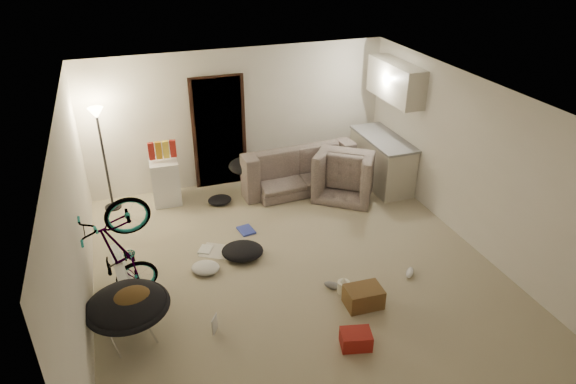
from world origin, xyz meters
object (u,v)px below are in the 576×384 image
object	(u,v)px
kitchen_counter	(381,162)
tv_box	(126,280)
sofa	(294,170)
armchair	(347,176)
mini_fridge	(166,182)
drink_case_b	(356,339)
juicer	(343,286)
bicycle	(125,274)
saucer_chair	(129,312)
floor_lamp	(101,138)
drink_case_a	(364,297)

from	to	relation	value
kitchen_counter	tv_box	world-z (taller)	kitchen_counter
sofa	armchair	size ratio (longest dim) A/B	2.09
sofa	mini_fridge	distance (m)	2.34
armchair	drink_case_b	size ratio (longest dim) A/B	2.87
juicer	bicycle	bearing A→B (deg)	164.13
armchair	bicycle	distance (m)	4.38
saucer_chair	drink_case_b	distance (m)	2.66
armchair	mini_fridge	bearing A→B (deg)	23.96
tv_box	juicer	xyz separation A→B (m)	(2.73, -0.81, -0.20)
mini_fridge	juicer	world-z (taller)	mini_fridge
bicycle	saucer_chair	xyz separation A→B (m)	(0.00, -0.75, -0.01)
armchair	drink_case_b	distance (m)	3.87
sofa	floor_lamp	bearing A→B (deg)	-6.93
mini_fridge	juicer	bearing A→B (deg)	-57.26
bicycle	saucer_chair	bearing A→B (deg)	175.64
sofa	juicer	bearing A→B (deg)	78.75
armchair	drink_case_b	world-z (taller)	armchair
armchair	tv_box	bearing A→B (deg)	60.50
drink_case_a	juicer	size ratio (longest dim) A/B	1.94
kitchen_counter	mini_fridge	distance (m)	3.94
floor_lamp	sofa	world-z (taller)	floor_lamp
kitchen_counter	saucer_chair	world-z (taller)	kitchen_counter
mini_fridge	drink_case_b	world-z (taller)	mini_fridge
floor_lamp	bicycle	xyz separation A→B (m)	(0.10, -2.61, -0.89)
sofa	juicer	xyz separation A→B (m)	(-0.44, -3.19, -0.21)
saucer_chair	tv_box	xyz separation A→B (m)	(-0.00, 0.78, -0.11)
bicycle	drink_case_b	size ratio (longest dim) A/B	4.52
kitchen_counter	juicer	world-z (taller)	kitchen_counter
floor_lamp	armchair	bearing A→B (deg)	-10.80
floor_lamp	saucer_chair	bearing A→B (deg)	-88.30
armchair	saucer_chair	world-z (taller)	saucer_chair
mini_fridge	kitchen_counter	bearing A→B (deg)	-5.33
saucer_chair	tv_box	bearing A→B (deg)	90.00
sofa	bicycle	size ratio (longest dim) A/B	1.33
kitchen_counter	tv_box	size ratio (longest dim) A/B	1.66
tv_box	sofa	bearing A→B (deg)	31.39
kitchen_counter	tv_box	distance (m)	5.11
bicycle	tv_box	xyz separation A→B (m)	(0.00, 0.03, -0.12)
floor_lamp	tv_box	world-z (taller)	floor_lamp
floor_lamp	kitchen_counter	size ratio (longest dim) A/B	1.21
floor_lamp	drink_case_b	world-z (taller)	floor_lamp
kitchen_counter	drink_case_a	xyz separation A→B (m)	(-1.87, -3.06, -0.31)
mini_fridge	floor_lamp	bearing A→B (deg)	176.53
kitchen_counter	drink_case_b	distance (m)	4.34
drink_case_b	floor_lamp	bearing A→B (deg)	134.29
bicycle	mini_fridge	xyz separation A→B (m)	(0.83, 2.51, -0.02)
kitchen_counter	armchair	xyz separation A→B (m)	(-0.75, -0.13, -0.11)
floor_lamp	mini_fridge	distance (m)	1.30
floor_lamp	saucer_chair	xyz separation A→B (m)	(0.10, -3.36, -0.90)
sofa	drink_case_a	distance (m)	3.53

